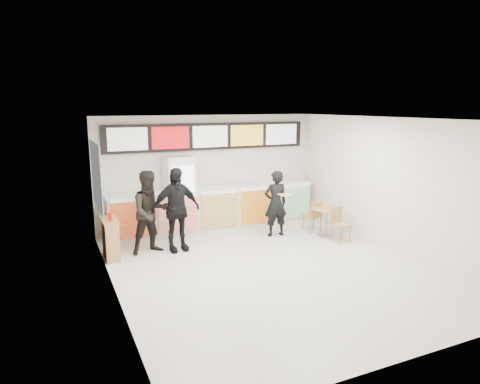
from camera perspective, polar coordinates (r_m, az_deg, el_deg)
floor at (r=8.79m, az=4.01°, el=-10.25°), size 7.00×7.00×0.00m
ceiling at (r=8.17m, az=4.31°, el=9.69°), size 7.00×7.00×0.00m
wall_back at (r=11.50m, az=-4.17°, el=2.71°), size 6.00×0.00×6.00m
wall_left at (r=7.44m, az=-16.65°, el=-2.64°), size 0.00×7.00×7.00m
wall_right at (r=10.11m, az=19.30°, el=0.86°), size 0.00×7.00×7.00m
service_counter at (r=11.31m, az=-3.38°, el=-2.23°), size 5.56×0.77×1.14m
menu_board at (r=11.31m, az=-4.08°, el=7.41°), size 5.50×0.14×0.70m
drinks_fridge at (r=10.94m, az=-8.02°, el=-0.49°), size 0.70×0.67×2.00m
mirror_panel at (r=9.78m, az=-18.65°, el=2.06°), size 0.01×2.00×1.50m
customer_main at (r=10.75m, az=4.77°, el=-1.53°), size 0.64×0.45×1.67m
customer_left at (r=9.67m, az=-11.83°, el=-2.66°), size 1.00×0.83×1.86m
customer_mid at (r=9.69m, az=-8.54°, el=-2.33°), size 1.16×0.56×1.91m
pizza_slice at (r=10.30m, az=6.01°, el=-0.30°), size 0.36×0.36×0.02m
cafe_table at (r=10.94m, az=11.40°, el=-3.34°), size 0.63×1.48×0.84m
condiment_ledge at (r=9.65m, az=-16.87°, el=-5.93°), size 0.32×0.78×1.04m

